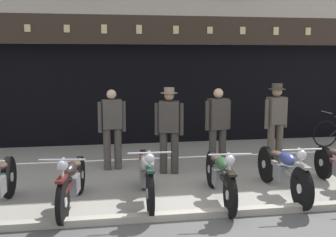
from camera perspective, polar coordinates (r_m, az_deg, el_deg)
The scene contains 10 objects.
shop_facade at distance 12.43m, azimuth -2.73°, elevation 5.77°, with size 12.19×4.42×6.02m.
motorcycle_left at distance 6.36m, azimuth -13.35°, elevation -8.49°, with size 0.62×1.94×0.91m.
motorcycle_center_left at distance 6.46m, azimuth -3.03°, elevation -7.83°, with size 0.62×1.98×0.94m.
motorcycle_center at distance 6.55m, azimuth 7.33°, elevation -7.81°, with size 0.62×2.00×0.91m.
motorcycle_center_right at distance 7.01m, azimuth 15.79°, elevation -6.90°, with size 0.62×2.07×0.92m.
salesman_left at distance 8.26m, azimuth -7.83°, elevation -1.01°, with size 0.56×0.27×1.63m.
shopkeeper_center at distance 7.88m, azimuth 0.16°, elevation -1.14°, with size 0.55×0.32×1.69m.
salesman_right at distance 8.14m, azimuth 6.98°, elevation -1.00°, with size 0.55×0.30×1.66m.
assistant_far_right at distance 8.86m, azimuth 14.86°, elevation -0.17°, with size 0.55×0.35×1.72m.
advert_board_near at distance 11.18m, azimuth 7.39°, elevation 6.18°, with size 0.76×0.03×1.03m.
Camera 1 is at (-1.44, -5.30, 2.25)m, focal length 43.56 mm.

